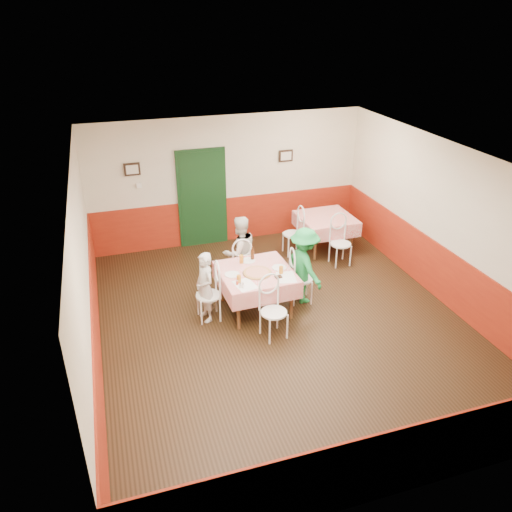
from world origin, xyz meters
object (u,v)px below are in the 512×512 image
object	(u,v)px
main_table	(256,291)
beer_bottle	(252,254)
chair_far	(241,265)
chair_right	(301,279)
glass_c	(241,259)
chair_second_b	(341,244)
glass_a	(239,279)
glass_b	(281,270)
chair_left	(208,295)
diner_far	(240,252)
diner_left	(205,287)
wallet	(278,277)
diner_right	(304,266)
chair_second_a	(293,234)
second_table	(325,233)
chair_near	(274,313)
pizza	(257,273)

from	to	relation	value
main_table	beer_bottle	world-z (taller)	beer_bottle
main_table	chair_far	xyz separation A→B (m)	(-0.03, 0.85, 0.08)
chair_right	glass_c	xyz separation A→B (m)	(-1.00, 0.34, 0.38)
chair_second_b	glass_a	world-z (taller)	chair_second_b
main_table	glass_b	world-z (taller)	glass_b
glass_c	chair_left	bearing A→B (deg)	-150.17
glass_b	glass_c	xyz separation A→B (m)	(-0.53, 0.57, 0.01)
diner_far	chair_left	bearing A→B (deg)	33.77
chair_second_b	diner_left	world-z (taller)	diner_left
chair_left	diner_left	world-z (taller)	diner_left
chair_right	wallet	xyz separation A→B (m)	(-0.56, -0.35, 0.32)
glass_a	diner_left	size ratio (longest dim) A/B	0.10
glass_a	diner_right	world-z (taller)	diner_right
chair_second_a	wallet	xyz separation A→B (m)	(-1.13, -2.19, 0.32)
second_table	glass_c	xyz separation A→B (m)	(-2.32, -1.50, 0.46)
glass_b	glass_a	bearing A→B (deg)	-173.96
chair_right	chair_near	xyz separation A→B (m)	(-0.82, -0.88, 0.00)
glass_a	beer_bottle	distance (m)	0.84
chair_left	diner_far	xyz separation A→B (m)	(0.82, 0.93, 0.25)
main_table	glass_a	world-z (taller)	glass_a
chair_left	diner_left	bearing A→B (deg)	-86.66
pizza	chair_second_b	bearing A→B (deg)	28.94
second_table	diner_left	bearing A→B (deg)	-148.18
chair_left	pizza	bearing A→B (deg)	87.98
beer_bottle	pizza	bearing A→B (deg)	-98.08
chair_right	glass_b	distance (m)	0.64
chair_right	chair_far	world-z (taller)	same
glass_a	chair_left	bearing A→B (deg)	151.71
chair_near	glass_b	distance (m)	0.83
chair_left	wallet	distance (m)	1.22
chair_second_a	chair_second_b	size ratio (longest dim) A/B	1.00
chair_near	beer_bottle	world-z (taller)	beer_bottle
main_table	glass_a	distance (m)	0.65
chair_right	pizza	distance (m)	0.92
pizza	second_table	bearing A→B (deg)	41.94
chair_far	glass_b	xyz separation A→B (m)	(0.41, -1.05, 0.37)
chair_left	chair_right	xyz separation A→B (m)	(1.70, 0.06, 0.00)
main_table	chair_right	bearing A→B (deg)	1.96
glass_b	beer_bottle	distance (m)	0.70
second_table	chair_left	bearing A→B (deg)	-147.78
chair_near	beer_bottle	size ratio (longest dim) A/B	3.82
diner_left	second_table	bearing A→B (deg)	107.74
chair_left	pizza	distance (m)	0.91
chair_near	chair_second_b	xyz separation A→B (m)	(2.14, 1.97, 0.00)
main_table	chair_far	distance (m)	0.85
second_table	wallet	size ratio (longest dim) A/B	10.18
chair_left	chair_second_b	bearing A→B (deg)	112.26
chair_near	diner_right	bearing A→B (deg)	35.27
wallet	chair_left	bearing A→B (deg)	163.81
chair_far	glass_a	xyz separation A→B (m)	(-0.35, -1.13, 0.37)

